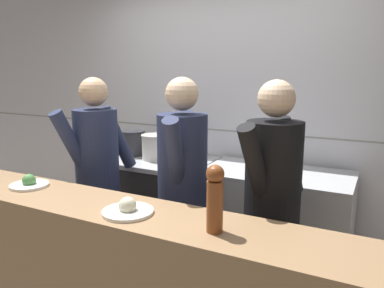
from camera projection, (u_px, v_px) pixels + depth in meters
The scene contains 14 objects.
wall_back_tiled at pixel (226, 114), 3.53m from camera, with size 8.00×0.06×2.60m.
oven_range at pixel (159, 204), 3.58m from camera, with size 0.98×0.71×0.89m.
prep_counter at pixel (274, 226), 3.07m from camera, with size 1.17×0.65×0.91m.
pass_counter at pixel (127, 288), 2.15m from camera, with size 2.86×0.45×0.96m.
stock_pot at pixel (133, 142), 3.64m from camera, with size 0.24×0.24×0.24m.
sauce_pot at pixel (155, 146), 3.46m from camera, with size 0.26×0.26×0.23m.
braising_pot at pixel (187, 155), 3.31m from camera, with size 0.24×0.24×0.15m.
mixing_bowl_steel at pixel (279, 166), 3.02m from camera, with size 0.27×0.27×0.08m.
plated_dish_main at pixel (29, 183), 2.45m from camera, with size 0.25×0.25×0.09m.
plated_dish_appetiser at pixel (128, 209), 1.99m from camera, with size 0.28×0.28×0.10m.
pepper_mill at pixel (215, 197), 1.74m from camera, with size 0.09×0.09×0.33m.
chef_head_cook at pixel (98, 172), 2.94m from camera, with size 0.42×0.72×1.66m.
chef_sous at pixel (182, 186), 2.56m from camera, with size 0.42×0.72×1.67m.
chef_line at pixel (272, 202), 2.28m from camera, with size 0.41×0.72×1.66m.
Camera 1 is at (1.34, -1.73, 1.71)m, focal length 35.00 mm.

